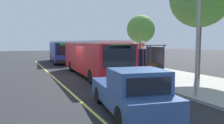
% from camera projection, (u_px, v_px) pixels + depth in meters
% --- Properties ---
extents(ground_plane, '(120.00, 120.00, 0.00)m').
position_uv_depth(ground_plane, '(83.00, 77.00, 18.53)').
color(ground_plane, '#232326').
extents(sidewalk_curb, '(44.00, 6.40, 0.15)m').
position_uv_depth(sidewalk_curb, '(147.00, 72.00, 20.87)').
color(sidewalk_curb, gray).
rests_on(sidewalk_curb, ground_plane).
extents(lane_stripe_center, '(36.00, 0.14, 0.01)m').
position_uv_depth(lane_stripe_center, '(56.00, 79.00, 17.67)').
color(lane_stripe_center, '#E0D64C').
rests_on(lane_stripe_center, ground_plane).
extents(transit_bus_main, '(11.77, 2.96, 2.95)m').
position_uv_depth(transit_bus_main, '(93.00, 57.00, 19.31)').
color(transit_bus_main, red).
rests_on(transit_bus_main, ground_plane).
extents(transit_bus_second, '(10.66, 3.43, 2.95)m').
position_uv_depth(transit_bus_second, '(61.00, 51.00, 31.78)').
color(transit_bus_second, navy).
rests_on(transit_bus_second, ground_plane).
extents(pickup_truck, '(5.60, 2.64, 1.85)m').
position_uv_depth(pickup_truck, '(131.00, 92.00, 9.14)').
color(pickup_truck, '#2D4C84').
rests_on(pickup_truck, ground_plane).
extents(bus_shelter, '(2.90, 1.60, 2.48)m').
position_uv_depth(bus_shelter, '(149.00, 53.00, 19.59)').
color(bus_shelter, '#333338').
rests_on(bus_shelter, sidewalk_curb).
extents(waiting_bench, '(1.60, 0.48, 0.95)m').
position_uv_depth(waiting_bench, '(149.00, 68.00, 19.29)').
color(waiting_bench, brown).
rests_on(waiting_bench, sidewalk_curb).
extents(route_sign_post, '(0.44, 0.08, 2.80)m').
position_uv_depth(route_sign_post, '(143.00, 55.00, 16.19)').
color(route_sign_post, '#333338').
rests_on(route_sign_post, sidewalk_curb).
extents(street_tree_near_shelter, '(2.97, 2.97, 5.52)m').
position_uv_depth(street_tree_near_shelter, '(141.00, 30.00, 24.31)').
color(street_tree_near_shelter, brown).
rests_on(street_tree_near_shelter, sidewalk_curb).
extents(utility_pole, '(0.16, 0.16, 6.40)m').
position_uv_depth(utility_pole, '(198.00, 32.00, 11.19)').
color(utility_pole, gray).
rests_on(utility_pole, sidewalk_curb).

